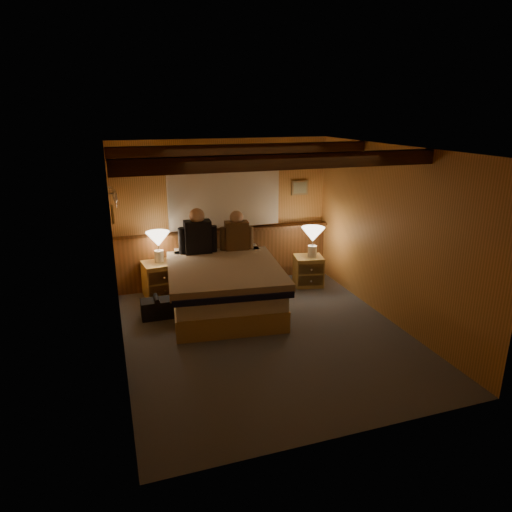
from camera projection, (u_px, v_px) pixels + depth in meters
name	position (u px, v px, depth m)	size (l,w,h in m)	color
floor	(266.00, 334.00, 6.04)	(4.20, 4.20, 0.00)	#494C56
ceiling	(267.00, 148.00, 5.30)	(4.20, 4.20, 0.00)	#BD9146
wall_back	(224.00, 213.00, 7.57)	(3.60, 3.60, 0.00)	#D7954D
wall_left	(116.00, 262.00, 5.13)	(4.20, 4.20, 0.00)	#D7954D
wall_right	(391.00, 235.00, 6.21)	(4.20, 4.20, 0.00)	#D7954D
wall_front	(351.00, 316.00, 3.77)	(3.60, 3.60, 0.00)	#D7954D
wainscot	(226.00, 255.00, 7.73)	(3.60, 0.23, 0.94)	brown
curtain_window	(225.00, 194.00, 7.41)	(2.18, 0.09, 1.11)	#432A10
ceiling_beams	(263.00, 155.00, 5.47)	(3.60, 1.65, 0.16)	#432A10
coat_rail	(115.00, 196.00, 6.43)	(0.05, 0.55, 0.24)	silver
framed_print	(300.00, 188.00, 7.84)	(0.30, 0.04, 0.25)	#A38651
bed	(224.00, 286.00, 6.71)	(1.79, 2.20, 0.70)	tan
nightstand_left	(161.00, 279.00, 7.19)	(0.56, 0.52, 0.56)	tan
nightstand_right	(308.00, 271.00, 7.65)	(0.53, 0.50, 0.50)	tan
lamp_left	(158.00, 241.00, 7.05)	(0.37, 0.37, 0.48)	white
lamp_right	(313.00, 236.00, 7.47)	(0.38, 0.38, 0.50)	white
person_left	(198.00, 235.00, 7.06)	(0.60, 0.26, 0.73)	black
person_right	(237.00, 234.00, 7.25)	(0.54, 0.26, 0.66)	brown
duffel_bag	(157.00, 308.00, 6.48)	(0.45, 0.27, 0.32)	black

